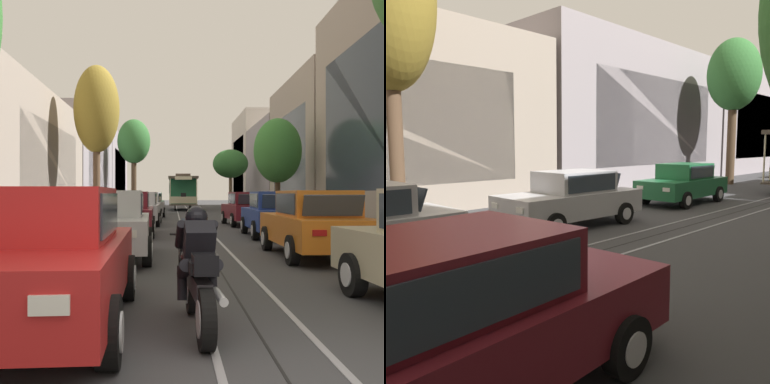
# 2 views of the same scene
# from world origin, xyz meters

# --- Properties ---
(ground_plane) EXTENTS (160.00, 160.00, 0.00)m
(ground_plane) POSITION_xyz_m (0.00, 25.47, 0.00)
(ground_plane) COLOR #38383A
(trolley_track_rails) EXTENTS (1.14, 71.67, 0.01)m
(trolley_track_rails) POSITION_xyz_m (0.00, 29.83, 0.00)
(trolley_track_rails) COLOR gray
(trolley_track_rails) RESTS_ON ground
(building_facade_left) EXTENTS (6.00, 63.37, 8.52)m
(building_facade_left) POSITION_xyz_m (-9.64, 29.19, 3.97)
(building_facade_left) COLOR gray
(building_facade_left) RESTS_ON ground
(parked_car_silver_fifth_left) EXTENTS (2.15, 4.42, 1.58)m
(parked_car_silver_fifth_left) POSITION_xyz_m (-2.46, 25.93, 0.80)
(parked_car_silver_fifth_left) COLOR #B7B7BC
(parked_car_silver_fifth_left) RESTS_ON ground
(parked_car_green_sixth_left) EXTENTS (2.02, 4.37, 1.58)m
(parked_car_green_sixth_left) POSITION_xyz_m (-2.50, 32.32, 0.80)
(parked_car_green_sixth_left) COLOR #1E6038
(parked_car_green_sixth_left) RESTS_ON ground
(parked_car_maroon_fourth_right) EXTENTS (2.14, 4.42, 1.58)m
(parked_car_maroon_fourth_right) POSITION_xyz_m (2.59, 19.40, 0.80)
(parked_car_maroon_fourth_right) COLOR maroon
(parked_car_maroon_fourth_right) RESTS_ON ground
(street_tree_kerb_left_second) EXTENTS (2.38, 2.23, 8.23)m
(street_tree_kerb_left_second) POSITION_xyz_m (-4.91, 22.02, 5.85)
(street_tree_kerb_left_second) COLOR brown
(street_tree_kerb_left_second) RESTS_ON ground
(street_tree_kerb_left_mid) EXTENTS (3.04, 2.95, 8.39)m
(street_tree_kerb_left_mid) POSITION_xyz_m (-4.53, 41.33, 6.23)
(street_tree_kerb_left_mid) COLOR #4C3826
(street_tree_kerb_left_mid) RESTS_ON ground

